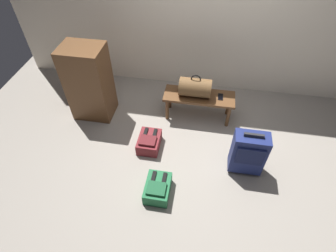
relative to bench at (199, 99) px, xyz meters
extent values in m
plane|color=gray|center=(-0.04, -0.76, -0.34)|extent=(6.60, 6.60, 0.00)
cube|color=brown|center=(0.00, 0.00, 0.04)|extent=(1.00, 0.36, 0.04)
cylinder|color=brown|center=(-0.44, -0.13, -0.16)|extent=(0.05, 0.05, 0.36)
cylinder|color=brown|center=(0.44, -0.13, -0.16)|extent=(0.05, 0.05, 0.36)
cylinder|color=brown|center=(-0.44, 0.13, -0.16)|extent=(0.05, 0.05, 0.36)
cylinder|color=brown|center=(0.44, 0.13, -0.16)|extent=(0.05, 0.05, 0.36)
cylinder|color=brown|center=(-0.07, 0.00, 0.19)|extent=(0.44, 0.26, 0.26)
torus|color=black|center=(-0.07, 0.00, 0.33)|extent=(0.14, 0.02, 0.14)
cube|color=black|center=(0.30, 0.01, 0.07)|extent=(0.07, 0.14, 0.01)
cube|color=black|center=(0.30, 0.01, 0.07)|extent=(0.06, 0.13, 0.00)
cube|color=navy|center=(0.66, -0.87, -0.01)|extent=(0.39, 0.21, 0.56)
cube|color=#11183E|center=(0.66, -0.99, 0.06)|extent=(0.32, 0.02, 0.25)
cube|color=#262628|center=(0.66, -0.87, 0.30)|extent=(0.22, 0.03, 0.04)
cylinder|color=black|center=(0.52, -0.79, -0.31)|extent=(0.02, 0.05, 0.05)
cylinder|color=black|center=(0.80, -0.79, -0.31)|extent=(0.02, 0.05, 0.05)
cube|color=#1E6038|center=(-0.34, -1.38, -0.25)|extent=(0.28, 0.38, 0.17)
cube|color=#184D2C|center=(-0.34, -1.44, -0.15)|extent=(0.21, 0.17, 0.04)
cube|color=black|center=(-0.40, -1.31, -0.16)|extent=(0.04, 0.19, 0.02)
cube|color=black|center=(-0.27, -1.31, -0.16)|extent=(0.04, 0.19, 0.02)
cube|color=maroon|center=(-0.59, -0.70, -0.25)|extent=(0.28, 0.38, 0.17)
cube|color=#55181C|center=(-0.59, -0.77, -0.15)|extent=(0.21, 0.17, 0.04)
cube|color=black|center=(-0.65, -0.64, -0.16)|extent=(0.04, 0.19, 0.02)
cube|color=black|center=(-0.52, -0.64, -0.16)|extent=(0.04, 0.19, 0.02)
cube|color=brown|center=(-1.54, -0.17, 0.21)|extent=(0.56, 0.44, 1.10)
camera|label=1|loc=(0.05, -2.94, 2.46)|focal=28.33mm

